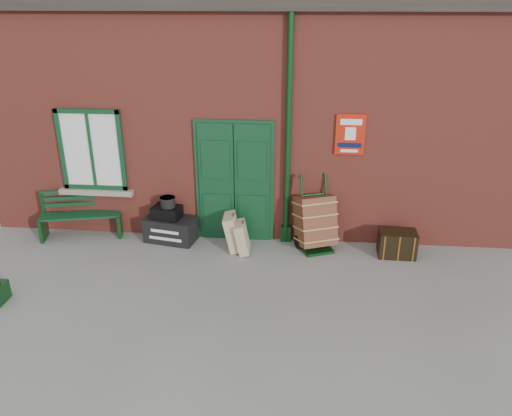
# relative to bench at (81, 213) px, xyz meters

# --- Properties ---
(ground) EXTENTS (80.00, 80.00, 0.00)m
(ground) POSITION_rel_bench_xyz_m (3.21, -1.32, -0.46)
(ground) COLOR gray
(ground) RESTS_ON ground
(station_building) EXTENTS (10.30, 4.30, 4.36)m
(station_building) POSITION_rel_bench_xyz_m (3.20, 2.17, 1.71)
(station_building) COLOR #A14034
(station_building) RESTS_ON ground
(bench) EXTENTS (1.53, 0.78, 0.91)m
(bench) POSITION_rel_bench_xyz_m (0.00, 0.00, 0.00)
(bench) COLOR #103B1F
(bench) RESTS_ON ground
(houdini_trunk) EXTENTS (0.99, 0.66, 0.46)m
(houdini_trunk) POSITION_rel_bench_xyz_m (1.73, -0.07, -0.23)
(houdini_trunk) COLOR black
(houdini_trunk) RESTS_ON ground
(strongbox) EXTENTS (0.56, 0.45, 0.23)m
(strongbox) POSITION_rel_bench_xyz_m (1.68, -0.07, 0.11)
(strongbox) COLOR black
(strongbox) RESTS_ON houdini_trunk
(hatbox) EXTENTS (0.32, 0.32, 0.18)m
(hatbox) POSITION_rel_bench_xyz_m (1.71, -0.07, 0.32)
(hatbox) COLOR black
(hatbox) RESTS_ON strongbox
(suitcase_back) EXTENTS (0.34, 0.48, 0.68)m
(suitcase_back) POSITION_rel_bench_xyz_m (2.92, -0.31, -0.12)
(suitcase_back) COLOR tan
(suitcase_back) RESTS_ON ground
(suitcase_front) EXTENTS (0.29, 0.43, 0.58)m
(suitcase_front) POSITION_rel_bench_xyz_m (3.10, -0.41, -0.17)
(suitcase_front) COLOR tan
(suitcase_front) RESTS_ON ground
(porter_trolley) EXTENTS (0.85, 0.88, 1.32)m
(porter_trolley) POSITION_rel_bench_xyz_m (4.38, -0.09, 0.06)
(porter_trolley) COLOR #0D3514
(porter_trolley) RESTS_ON ground
(dark_trunk) EXTENTS (0.64, 0.42, 0.46)m
(dark_trunk) POSITION_rel_bench_xyz_m (5.82, -0.26, -0.23)
(dark_trunk) COLOR black
(dark_trunk) RESTS_ON ground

